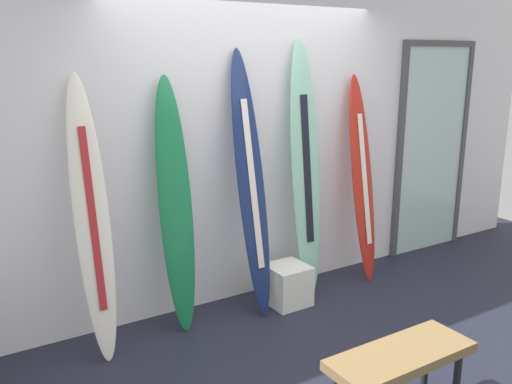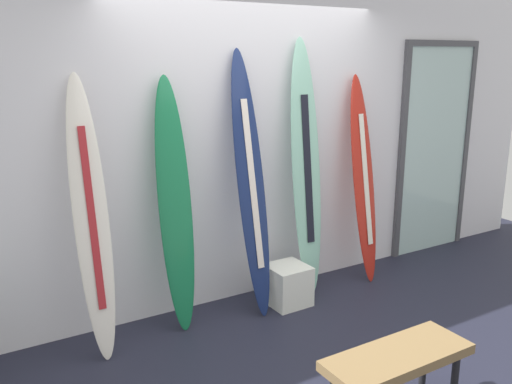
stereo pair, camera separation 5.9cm
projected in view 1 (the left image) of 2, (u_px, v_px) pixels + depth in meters
name	position (u px, v px, depth m)	size (l,w,h in m)	color
ground	(335.00, 354.00, 3.91)	(8.00, 8.00, 0.04)	#202131
wall_back	(244.00, 138.00, 4.63)	(7.20, 0.20, 2.80)	white
surfboard_ivory	(92.00, 222.00, 3.71)	(0.26, 0.47, 1.98)	white
surfboard_emerald	(176.00, 208.00, 4.07)	(0.28, 0.37, 1.96)	#197546
surfboard_navy	(251.00, 186.00, 4.34)	(0.25, 0.49, 2.15)	navy
surfboard_seafoam	(306.00, 171.00, 4.69)	(0.30, 0.34, 2.25)	#8DCBB2
surfboard_crimson	(362.00, 179.00, 5.02)	(0.25, 0.41, 1.93)	red
display_block_left	(287.00, 285.00, 4.62)	(0.34, 0.34, 0.35)	white
glass_door	(432.00, 146.00, 5.75)	(1.04, 0.06, 2.24)	silver
bench	(401.00, 361.00, 3.08)	(0.91, 0.34, 0.45)	olive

